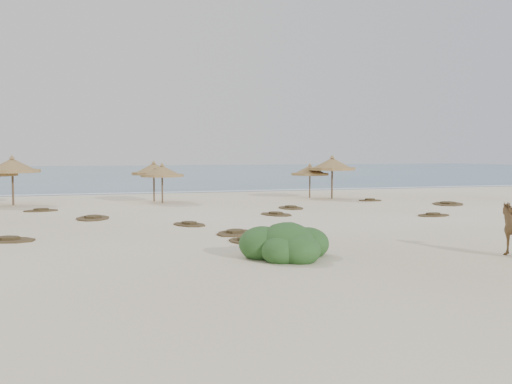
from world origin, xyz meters
TOP-DOWN VIEW (x-y plane):
  - ground at (0.00, 0.00)m, footprint 160.00×160.00m
  - ocean at (0.00, 75.00)m, footprint 200.00×100.00m
  - foam_line at (0.00, 26.00)m, footprint 70.00×0.60m
  - palapa_0 at (-12.64, 17.26)m, footprint 4.40×4.40m
  - palapa_2 at (-3.37, 16.21)m, footprint 2.97×2.97m
  - palapa_3 at (-3.77, 17.52)m, footprint 3.00×3.00m
  - palapa_4 at (7.51, 17.24)m, footprint 3.24×3.24m
  - palapa_5 at (8.82, 16.23)m, footprint 4.46×4.46m
  - fence_post_far at (8.94, -1.58)m, footprint 0.09×0.09m
  - bush at (-2.11, -4.71)m, footprint 2.96×2.61m
  - scrub_0 at (-11.06, 1.63)m, footprint 2.55×2.18m
  - scrub_1 at (-7.89, 8.18)m, footprint 1.94×2.70m
  - scrub_2 at (-3.66, 4.27)m, footprint 1.91×2.24m
  - scrub_3 at (1.53, 7.18)m, footprint 1.97×2.38m
  - scrub_4 at (9.35, 4.42)m, footprint 2.05×1.50m
  - scrub_5 at (14.11, 9.91)m, footprint 3.33×3.54m
  - scrub_6 at (-10.68, 12.87)m, footprint 2.14×1.63m
  - scrub_7 at (3.50, 10.31)m, footprint 1.46×2.20m
  - scrub_9 at (-2.35, 1.01)m, footprint 2.34×2.53m
  - scrub_10 at (10.59, 13.78)m, footprint 1.69×1.14m
  - scrub_11 at (-2.53, -1.18)m, footprint 1.37×1.83m

SIDE VIEW (x-z plane):
  - ground at x=0.00m, z-range 0.00..0.00m
  - ocean at x=0.00m, z-range 0.00..0.01m
  - foam_line at x=0.00m, z-range 0.00..0.01m
  - scrub_1 at x=-7.89m, z-range -0.03..0.13m
  - scrub_4 at x=9.35m, z-range -0.03..0.13m
  - scrub_6 at x=-10.68m, z-range -0.03..0.13m
  - scrub_7 at x=3.50m, z-range -0.03..0.13m
  - scrub_9 at x=-2.35m, z-range -0.03..0.13m
  - scrub_10 at x=10.59m, z-range -0.03..0.13m
  - scrub_0 at x=-11.06m, z-range -0.03..0.13m
  - scrub_2 at x=-3.66m, z-range -0.03..0.13m
  - scrub_3 at x=1.53m, z-range -0.03..0.13m
  - scrub_5 at x=14.11m, z-range -0.03..0.13m
  - scrub_11 at x=-2.53m, z-range -0.03..0.13m
  - bush at x=-2.11m, z-range -0.23..1.10m
  - fence_post_far at x=8.94m, z-range 0.00..1.23m
  - palapa_4 at x=7.51m, z-range 0.71..3.26m
  - palapa_2 at x=-3.37m, z-range 0.73..3.40m
  - palapa_3 at x=-3.77m, z-range 0.77..3.56m
  - palapa_5 at x=8.82m, z-range 0.87..4.03m
  - palapa_0 at x=-12.64m, z-range 0.88..4.05m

